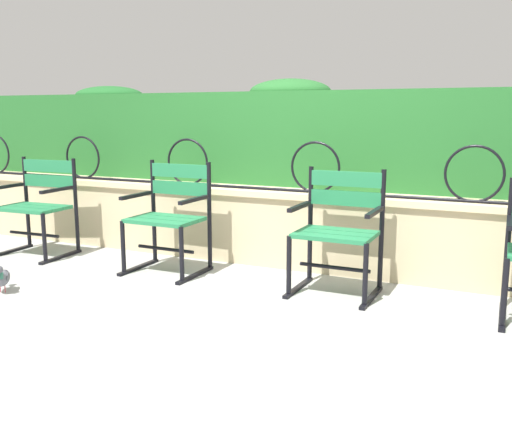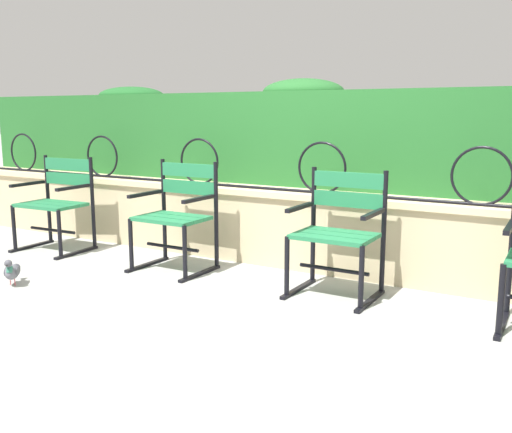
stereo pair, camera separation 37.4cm
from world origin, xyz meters
name	(u,v)px [view 2 (the right image)]	position (x,y,z in m)	size (l,w,h in m)	color
ground_plane	(251,292)	(0.00, 0.00, 0.00)	(60.00, 60.00, 0.00)	#9E9E99
stone_wall	(302,229)	(0.00, 0.85, 0.33)	(8.43, 0.41, 0.64)	#C6B289
iron_arch_fence	(264,169)	(-0.33, 0.77, 0.82)	(7.87, 0.02, 0.42)	black
hedge_row	(329,136)	(0.00, 1.36, 1.08)	(8.26, 0.69, 0.95)	#236028
park_chair_leftmost	(57,201)	(-2.28, 0.23, 0.47)	(0.65, 0.55, 0.88)	#237547
park_chair_centre_left	(177,213)	(-0.86, 0.26, 0.47)	(0.59, 0.52, 0.89)	#237547
park_chair_centre_right	(339,230)	(0.55, 0.30, 0.47)	(0.59, 0.52, 0.89)	#237547
pigeon_near_chairs	(12,271)	(-1.65, -0.76, 0.11)	(0.22, 0.24, 0.22)	#5B5B66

